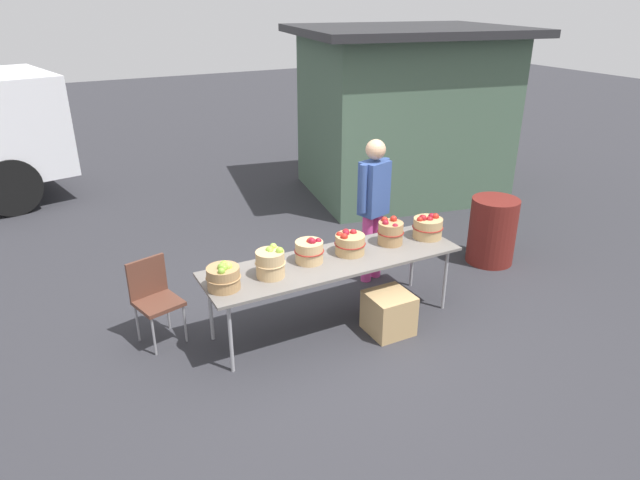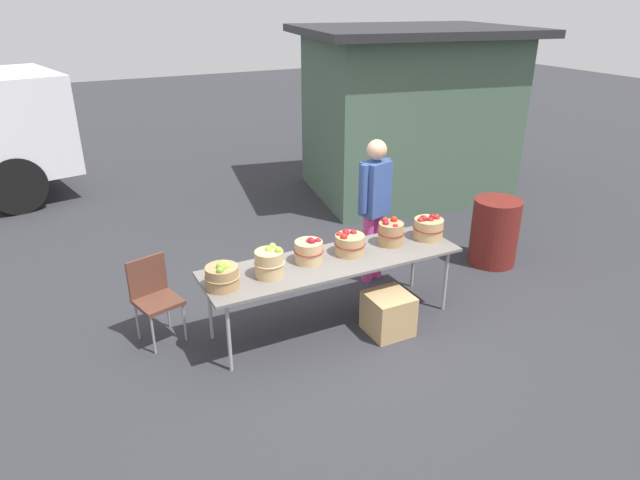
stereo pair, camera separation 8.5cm
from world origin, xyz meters
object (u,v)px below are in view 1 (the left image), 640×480
(market_table, at_px, (334,263))
(apple_basket_green_1, at_px, (271,263))
(apple_basket_red_1, at_px, (350,243))
(trash_barrel, at_px, (492,231))
(produce_crate, at_px, (389,313))
(folding_chair, at_px, (154,294))
(apple_basket_red_2, at_px, (390,232))
(vendor_adult, at_px, (374,200))
(apple_basket_green_0, at_px, (223,277))
(apple_basket_red_3, at_px, (428,227))
(apple_basket_red_0, at_px, (309,251))

(market_table, bearing_deg, apple_basket_green_1, -176.94)
(apple_basket_red_1, height_order, trash_barrel, apple_basket_red_1)
(trash_barrel, distance_m, produce_crate, 2.26)
(produce_crate, bearing_deg, folding_chair, 155.66)
(folding_chair, bearing_deg, produce_crate, -39.92)
(apple_basket_green_1, relative_size, apple_basket_red_2, 1.02)
(apple_basket_green_1, height_order, vendor_adult, vendor_adult)
(market_table, bearing_deg, apple_basket_green_0, -176.90)
(vendor_adult, relative_size, trash_barrel, 2.02)
(market_table, height_order, vendor_adult, vendor_adult)
(apple_basket_red_2, bearing_deg, apple_basket_red_1, -178.51)
(apple_basket_red_3, xyz_separation_m, vendor_adult, (-0.28, 0.66, 0.15))
(apple_basket_green_0, bearing_deg, apple_basket_green_1, 3.16)
(trash_barrel, bearing_deg, folding_chair, 177.47)
(apple_basket_green_0, distance_m, trash_barrel, 3.77)
(apple_basket_red_3, bearing_deg, apple_basket_green_1, -178.13)
(market_table, bearing_deg, trash_barrel, 8.48)
(apple_basket_red_3, relative_size, vendor_adult, 0.20)
(apple_basket_green_1, height_order, apple_basket_red_1, apple_basket_green_1)
(apple_basket_red_0, bearing_deg, apple_basket_red_2, -0.01)
(apple_basket_red_0, relative_size, produce_crate, 0.70)
(trash_barrel, bearing_deg, apple_basket_green_1, -172.69)
(apple_basket_green_1, distance_m, apple_basket_red_3, 1.90)
(apple_basket_red_0, bearing_deg, apple_basket_red_3, -1.95)
(apple_basket_red_3, distance_m, produce_crate, 1.09)
(apple_basket_green_0, bearing_deg, apple_basket_red_0, 8.26)
(apple_basket_green_1, xyz_separation_m, trash_barrel, (3.25, 0.42, -0.46))
(apple_basket_red_0, bearing_deg, vendor_adult, 28.22)
(market_table, distance_m, vendor_adult, 1.18)
(apple_basket_red_0, relative_size, apple_basket_red_2, 1.01)
(apple_basket_red_0, height_order, produce_crate, apple_basket_red_0)
(apple_basket_red_0, bearing_deg, trash_barrel, 6.28)
(vendor_adult, height_order, trash_barrel, vendor_adult)
(apple_basket_green_0, distance_m, apple_basket_red_1, 1.41)
(apple_basket_green_1, relative_size, vendor_adult, 0.17)
(apple_basket_red_0, height_order, apple_basket_red_1, apple_basket_red_0)
(apple_basket_red_3, bearing_deg, trash_barrel, 14.73)
(market_table, xyz_separation_m, apple_basket_green_1, (-0.71, -0.04, 0.18))
(apple_basket_red_0, distance_m, produce_crate, 1.05)
(apple_basket_green_0, height_order, folding_chair, apple_basket_green_0)
(folding_chair, relative_size, trash_barrel, 1.00)
(folding_chair, bearing_deg, vendor_adult, -12.92)
(apple_basket_red_1, height_order, vendor_adult, vendor_adult)
(vendor_adult, bearing_deg, apple_basket_green_0, 4.13)
(apple_basket_red_1, xyz_separation_m, apple_basket_red_2, (0.51, 0.01, 0.02))
(trash_barrel, bearing_deg, apple_basket_red_3, -165.27)
(vendor_adult, bearing_deg, market_table, 21.47)
(apple_basket_green_0, xyz_separation_m, trash_barrel, (3.72, 0.44, -0.44))
(apple_basket_green_0, bearing_deg, trash_barrel, 6.78)
(apple_basket_green_0, distance_m, vendor_adult, 2.23)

